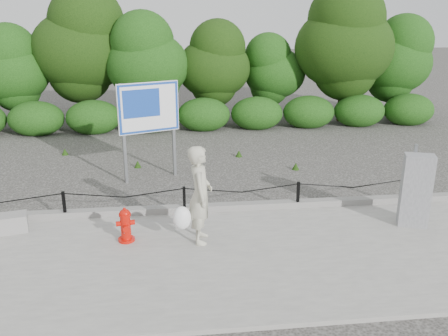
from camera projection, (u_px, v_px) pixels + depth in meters
ground at (185, 216)px, 10.27m from camera, size 90.00×90.00×0.00m
sidewalk at (189, 260)px, 8.37m from camera, size 14.00×4.00×0.08m
curb at (184, 209)px, 10.27m from camera, size 14.00×0.22×0.14m
chain_barrier at (184, 197)px, 10.13m from camera, size 10.06×0.06×0.60m
treeline at (194, 54)px, 17.92m from camera, size 20.18×4.07×5.20m
fire_hydrant at (126, 225)px, 8.90m from camera, size 0.36×0.38×0.67m
pedestrian at (199, 196)px, 8.72m from camera, size 0.77×0.71×1.87m
utility_cabinet at (416, 190)px, 9.44m from camera, size 0.64×0.49×1.65m
advertising_sign at (148, 112)px, 11.95m from camera, size 1.51×0.64×2.55m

